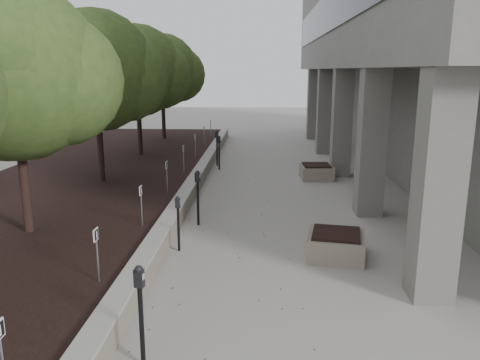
% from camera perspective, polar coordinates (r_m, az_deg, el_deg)
% --- Properties ---
extents(ground, '(90.00, 90.00, 0.00)m').
position_cam_1_polar(ground, '(7.94, -0.73, -16.64)').
color(ground, gray).
rests_on(ground, ground).
extents(retaining_wall, '(0.39, 26.00, 0.50)m').
position_cam_1_polar(retaining_wall, '(16.46, -5.23, 0.10)').
color(retaining_wall, gray).
rests_on(retaining_wall, ground).
extents(planting_bed, '(7.00, 26.00, 0.40)m').
position_cam_1_polar(planting_bed, '(17.36, -17.34, 0.06)').
color(planting_bed, black).
rests_on(planting_bed, ground).
extents(crabapple_tree_2, '(4.60, 4.00, 5.44)m').
position_cam_1_polar(crabapple_tree_2, '(11.20, -25.34, 7.67)').
color(crabapple_tree_2, '#304A1C').
rests_on(crabapple_tree_2, planting_bed).
extents(crabapple_tree_3, '(4.60, 4.00, 5.44)m').
position_cam_1_polar(crabapple_tree_3, '(15.79, -16.87, 9.58)').
color(crabapple_tree_3, '#304A1C').
rests_on(crabapple_tree_3, planting_bed).
extents(crabapple_tree_4, '(4.60, 4.00, 5.44)m').
position_cam_1_polar(crabapple_tree_4, '(20.57, -12.24, 10.53)').
color(crabapple_tree_4, '#304A1C').
rests_on(crabapple_tree_4, planting_bed).
extents(crabapple_tree_5, '(4.60, 4.00, 5.44)m').
position_cam_1_polar(crabapple_tree_5, '(25.44, -9.35, 11.09)').
color(crabapple_tree_5, '#304A1C').
rests_on(crabapple_tree_5, planting_bed).
extents(parking_sign_2, '(0.04, 0.22, 0.96)m').
position_cam_1_polar(parking_sign_2, '(8.46, -16.83, -8.71)').
color(parking_sign_2, black).
rests_on(parking_sign_2, planting_bed).
extents(parking_sign_3, '(0.04, 0.22, 0.96)m').
position_cam_1_polar(parking_sign_3, '(11.17, -11.80, -3.08)').
color(parking_sign_3, black).
rests_on(parking_sign_3, planting_bed).
extents(parking_sign_4, '(0.04, 0.22, 0.96)m').
position_cam_1_polar(parking_sign_4, '(14.00, -8.80, 0.32)').
color(parking_sign_4, black).
rests_on(parking_sign_4, planting_bed).
extents(parking_sign_5, '(0.04, 0.22, 0.96)m').
position_cam_1_polar(parking_sign_5, '(16.89, -6.81, 2.57)').
color(parking_sign_5, black).
rests_on(parking_sign_5, planting_bed).
extents(parking_sign_6, '(0.04, 0.22, 0.96)m').
position_cam_1_polar(parking_sign_6, '(19.82, -5.41, 4.16)').
color(parking_sign_6, black).
rests_on(parking_sign_6, planting_bed).
extents(parking_sign_7, '(0.04, 0.22, 0.96)m').
position_cam_1_polar(parking_sign_7, '(22.76, -4.36, 5.34)').
color(parking_sign_7, black).
rests_on(parking_sign_7, planting_bed).
extents(parking_sign_8, '(0.04, 0.22, 0.96)m').
position_cam_1_polar(parking_sign_8, '(25.71, -3.55, 6.24)').
color(parking_sign_8, black).
rests_on(parking_sign_8, planting_bed).
extents(parking_meter_1, '(0.16, 0.13, 1.47)m').
position_cam_1_polar(parking_meter_1, '(6.69, -11.84, -15.82)').
color(parking_meter_1, black).
rests_on(parking_meter_1, ground).
extents(parking_meter_2, '(0.13, 0.09, 1.26)m').
position_cam_1_polar(parking_meter_2, '(10.56, -7.45, -5.26)').
color(parking_meter_2, black).
rests_on(parking_meter_2, ground).
extents(parking_meter_3, '(0.17, 0.14, 1.45)m').
position_cam_1_polar(parking_meter_3, '(12.23, -5.10, -2.17)').
color(parking_meter_3, black).
rests_on(parking_meter_3, ground).
extents(parking_meter_4, '(0.15, 0.12, 1.38)m').
position_cam_1_polar(parking_meter_4, '(19.12, -2.53, 3.31)').
color(parking_meter_4, black).
rests_on(parking_meter_4, ground).
extents(parking_meter_5, '(0.17, 0.15, 1.51)m').
position_cam_1_polar(parking_meter_5, '(19.89, -2.79, 3.87)').
color(parking_meter_5, black).
rests_on(parking_meter_5, ground).
extents(planter_front, '(1.38, 1.38, 0.56)m').
position_cam_1_polar(planter_front, '(10.47, 11.47, -7.63)').
color(planter_front, gray).
rests_on(planter_front, ground).
extents(planter_back, '(1.23, 1.23, 0.54)m').
position_cam_1_polar(planter_back, '(17.77, 9.20, 1.02)').
color(planter_back, gray).
rests_on(planter_back, ground).
extents(berry_scatter, '(3.30, 14.10, 0.02)m').
position_cam_1_polar(berry_scatter, '(12.52, 0.16, -5.17)').
color(berry_scatter, maroon).
rests_on(berry_scatter, ground).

